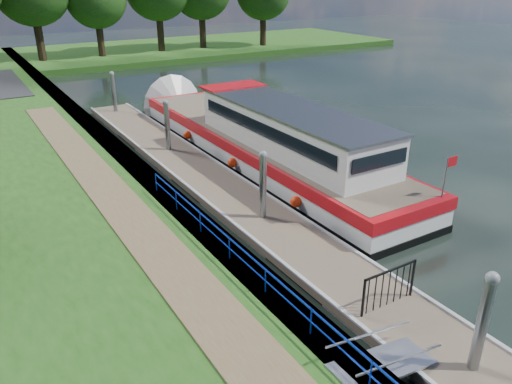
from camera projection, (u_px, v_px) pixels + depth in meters
ground at (451, 367)px, 11.92m from camera, size 160.00×160.00×0.00m
bank_edge at (137, 174)px, 22.26m from camera, size 1.10×90.00×0.78m
far_bank at (152, 51)px, 58.13m from camera, size 60.00×18.00×0.60m
footpath at (153, 244)px, 15.74m from camera, size 1.60×40.00×0.05m
blue_fence at (287, 294)px, 12.42m from camera, size 0.04×18.04×0.72m
pontoon at (209, 182)px, 22.00m from camera, size 2.50×30.00×0.56m
mooring_piles at (208, 159)px, 21.55m from camera, size 0.30×27.30×3.55m
gangway at (383, 363)px, 11.17m from camera, size 2.58×1.00×0.92m
gate_panel at (390, 282)px, 13.17m from camera, size 1.85×0.05×1.15m
barge at (256, 138)px, 24.83m from camera, size 4.36×21.15×4.78m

